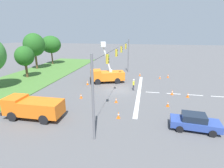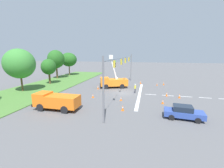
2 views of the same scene
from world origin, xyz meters
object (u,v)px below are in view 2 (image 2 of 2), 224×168
at_px(tree_centre, 19,64).
at_px(sedan_blue, 183,112).
at_px(road_worker, 135,88).
at_px(traffic_cone_foreground_right, 180,96).
at_px(tree_east_end, 69,60).
at_px(traffic_cone_foreground_left, 157,84).
at_px(traffic_cone_far_right, 163,102).
at_px(tree_east, 49,67).
at_px(traffic_cone_mid_left, 98,87).
at_px(traffic_cone_mid_right, 93,96).
at_px(tree_far_east, 56,59).
at_px(traffic_cone_centre_line, 167,94).
at_px(traffic_cone_lane_edge_b, 141,82).
at_px(utility_truck_bucket_lift, 113,81).
at_px(traffic_cone_lane_edge_a, 121,99).
at_px(traffic_cone_far_left, 164,83).
at_px(traffic_cone_near_bucket, 123,108).
at_px(utility_truck_support_near, 56,101).

height_order(tree_centre, sedan_blue, tree_centre).
bearing_deg(road_worker, traffic_cone_foreground_right, -102.01).
bearing_deg(tree_east_end, tree_centre, -175.25).
distance_m(road_worker, traffic_cone_foreground_left, 9.20).
bearing_deg(tree_centre, traffic_cone_foreground_left, -65.37).
bearing_deg(traffic_cone_far_right, road_worker, 40.80).
height_order(tree_east, traffic_cone_mid_left, tree_east).
distance_m(tree_east, traffic_cone_foreground_right, 29.37).
relative_size(traffic_cone_foreground_left, traffic_cone_mid_left, 0.76).
relative_size(traffic_cone_mid_left, traffic_cone_mid_right, 1.14).
bearing_deg(traffic_cone_foreground_right, tree_far_east, 67.76).
distance_m(traffic_cone_mid_right, traffic_cone_centre_line, 12.95).
height_order(traffic_cone_lane_edge_b, traffic_cone_far_right, traffic_cone_lane_edge_b).
bearing_deg(tree_far_east, tree_east, -158.68).
distance_m(utility_truck_bucket_lift, traffic_cone_lane_edge_a, 9.37).
bearing_deg(tree_east_end, road_worker, -127.07).
bearing_deg(tree_far_east, traffic_cone_far_left, -94.61).
bearing_deg(traffic_cone_lane_edge_a, traffic_cone_foreground_right, -68.60).
bearing_deg(utility_truck_bucket_lift, traffic_cone_mid_right, 168.53).
height_order(traffic_cone_lane_edge_a, traffic_cone_centre_line, traffic_cone_centre_line).
bearing_deg(tree_east, traffic_cone_lane_edge_a, -114.83).
bearing_deg(traffic_cone_lane_edge_a, traffic_cone_lane_edge_b, -9.16).
distance_m(traffic_cone_near_bucket, traffic_cone_lane_edge_b, 18.81).
distance_m(sedan_blue, traffic_cone_far_right, 5.27).
relative_size(traffic_cone_far_left, traffic_cone_centre_line, 1.03).
relative_size(tree_east_end, traffic_cone_mid_left, 9.37).
bearing_deg(traffic_cone_far_left, utility_truck_bucket_lift, 116.28).
bearing_deg(traffic_cone_lane_edge_a, traffic_cone_centre_line, -59.33).
height_order(tree_east_end, traffic_cone_far_right, tree_east_end).
xyz_separation_m(tree_east, utility_truck_support_near, (-14.68, -11.52, -2.96)).
height_order(tree_far_east, traffic_cone_centre_line, tree_far_east).
relative_size(tree_centre, road_worker, 4.69).
bearing_deg(traffic_cone_foreground_right, traffic_cone_far_left, 8.42).
relative_size(tree_centre, traffic_cone_foreground_right, 11.19).
bearing_deg(traffic_cone_foreground_left, traffic_cone_far_left, -60.72).
height_order(road_worker, traffic_cone_near_bucket, road_worker).
xyz_separation_m(traffic_cone_mid_right, traffic_cone_lane_edge_a, (-0.51, -4.94, -0.04)).
xyz_separation_m(tree_centre, traffic_cone_centre_line, (3.11, -27.40, -5.10)).
height_order(tree_centre, traffic_cone_lane_edge_b, tree_centre).
bearing_deg(tree_far_east, traffic_cone_mid_right, -132.91).
xyz_separation_m(traffic_cone_mid_left, traffic_cone_centre_line, (-2.22, -13.52, -0.04)).
bearing_deg(road_worker, tree_far_east, 64.79).
distance_m(utility_truck_bucket_lift, road_worker, 6.12).
xyz_separation_m(utility_truck_bucket_lift, sedan_blue, (-13.66, -11.44, -0.61)).
xyz_separation_m(sedan_blue, traffic_cone_lane_edge_b, (19.57, 5.81, -0.42)).
bearing_deg(road_worker, utility_truck_bucket_lift, 55.94).
distance_m(tree_centre, traffic_cone_foreground_left, 29.33).
xyz_separation_m(utility_truck_bucket_lift, traffic_cone_centre_line, (-4.32, -10.68, -1.03)).
relative_size(traffic_cone_far_right, traffic_cone_centre_line, 0.92).
xyz_separation_m(tree_east_end, traffic_cone_foreground_right, (-19.44, -31.19, -4.96)).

